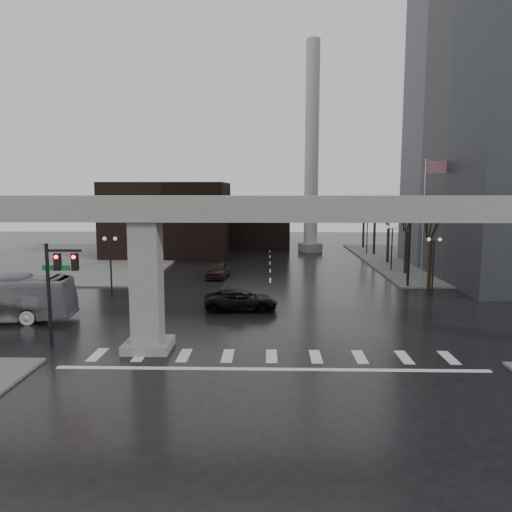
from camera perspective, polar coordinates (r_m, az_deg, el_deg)
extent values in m
plane|color=black|center=(28.72, 1.78, -10.72)|extent=(160.00, 160.00, 0.00)
cube|color=slate|center=(69.06, 23.72, -0.51)|extent=(28.00, 36.00, 0.15)
cube|color=slate|center=(68.91, -20.57, -0.37)|extent=(28.00, 36.00, 0.15)
cube|color=gray|center=(27.29, 1.85, 5.44)|extent=(48.00, 2.20, 1.40)
cube|color=gray|center=(28.61, -12.37, -3.41)|extent=(1.60, 1.60, 7.30)
cube|color=gray|center=(29.44, -12.18, -9.92)|extent=(2.60, 2.60, 0.50)
cube|color=black|center=(70.75, -9.84, 4.21)|extent=(16.00, 14.00, 10.00)
cube|color=black|center=(79.45, 0.13, 3.95)|extent=(10.00, 10.00, 8.00)
cylinder|color=#BBBBB7|center=(73.77, 6.39, 12.18)|extent=(2.00, 2.00, 30.00)
cylinder|color=gray|center=(74.01, 6.23, 1.00)|extent=(3.60, 3.60, 1.20)
cylinder|color=black|center=(48.13, 17.10, 1.25)|extent=(0.24, 0.24, 8.00)
cylinder|color=black|center=(46.63, 10.10, 5.22)|extent=(12.00, 0.18, 0.18)
cube|color=black|center=(47.21, 13.70, 4.36)|extent=(0.35, 0.30, 1.00)
cube|color=black|center=(46.59, 9.48, 4.43)|extent=(0.35, 0.30, 1.00)
cube|color=black|center=(46.23, 5.16, 4.48)|extent=(0.35, 0.30, 1.00)
sphere|color=#FF0C05|center=(47.02, 13.76, 4.72)|extent=(0.20, 0.20, 0.20)
cube|color=#0C5A2C|center=(47.52, 15.49, 4.87)|extent=(1.80, 0.05, 0.35)
cube|color=#0C5A2C|center=(46.38, 7.65, 5.01)|extent=(1.80, 0.05, 0.35)
cylinder|color=black|center=(31.08, -22.58, -4.17)|extent=(0.20, 0.20, 6.00)
cylinder|color=black|center=(30.29, -21.10, 0.59)|extent=(2.00, 0.14, 0.14)
cube|color=black|center=(30.53, -21.74, -0.62)|extent=(0.35, 0.30, 1.00)
cube|color=black|center=(30.15, -19.99, -0.64)|extent=(0.35, 0.30, 1.00)
cube|color=#0C5A2C|center=(30.61, -21.88, -1.27)|extent=(1.60, 0.05, 0.30)
cylinder|color=silver|center=(51.65, 18.59, 3.83)|extent=(0.12, 0.12, 12.00)
cube|color=red|center=(51.91, 19.90, 9.54)|extent=(2.00, 0.03, 1.20)
cylinder|color=black|center=(43.98, 19.57, -1.52)|extent=(0.14, 0.14, 4.80)
cube|color=black|center=(43.69, 19.70, 1.52)|extent=(0.90, 0.06, 0.06)
sphere|color=silver|center=(43.53, 19.15, 1.79)|extent=(0.32, 0.32, 0.32)
sphere|color=silver|center=(43.81, 20.27, 1.78)|extent=(0.32, 0.32, 0.32)
cylinder|color=black|center=(57.32, 15.25, 0.68)|extent=(0.14, 0.14, 4.80)
cube|color=black|center=(57.10, 15.33, 3.02)|extent=(0.90, 0.06, 0.06)
sphere|color=silver|center=(56.98, 14.90, 3.23)|extent=(0.32, 0.32, 0.32)
sphere|color=silver|center=(57.20, 15.78, 3.21)|extent=(0.32, 0.32, 0.32)
cylinder|color=black|center=(70.92, 12.57, 2.04)|extent=(0.14, 0.14, 4.80)
cube|color=black|center=(70.74, 12.63, 3.93)|extent=(0.90, 0.06, 0.06)
sphere|color=silver|center=(70.64, 12.27, 4.10)|extent=(0.32, 0.32, 0.32)
sphere|color=silver|center=(70.82, 12.99, 4.09)|extent=(0.32, 0.32, 0.32)
cylinder|color=black|center=(43.86, -16.24, -1.41)|extent=(0.14, 0.14, 4.80)
cube|color=black|center=(43.57, -16.36, 1.65)|extent=(0.90, 0.06, 0.06)
sphere|color=silver|center=(43.69, -16.93, 1.90)|extent=(0.32, 0.32, 0.32)
sphere|color=silver|center=(43.42, -15.80, 1.91)|extent=(0.32, 0.32, 0.32)
cylinder|color=black|center=(57.23, -12.02, 0.77)|extent=(0.14, 0.14, 4.80)
cube|color=black|center=(57.01, -12.08, 3.11)|extent=(0.90, 0.06, 0.06)
sphere|color=silver|center=(57.10, -12.53, 3.31)|extent=(0.32, 0.32, 0.32)
sphere|color=silver|center=(56.89, -11.65, 3.32)|extent=(0.32, 0.32, 0.32)
cylinder|color=black|center=(70.85, -9.40, 2.11)|extent=(0.14, 0.14, 4.80)
cube|color=black|center=(70.67, -9.44, 4.01)|extent=(0.90, 0.06, 0.06)
sphere|color=silver|center=(70.74, -9.80, 4.17)|extent=(0.32, 0.32, 0.32)
sphere|color=silver|center=(70.57, -9.09, 4.17)|extent=(0.32, 0.32, 0.32)
cylinder|color=black|center=(48.07, 19.22, -0.91)|extent=(0.34, 0.34, 4.55)
cylinder|color=black|center=(47.69, 19.42, 3.53)|extent=(0.12, 1.52, 2.98)
cylinder|color=black|center=(48.10, 19.88, 3.26)|extent=(0.83, 1.14, 2.51)
cylinder|color=black|center=(55.66, 16.73, 0.35)|extent=(0.34, 0.34, 4.66)
cylinder|color=black|center=(55.33, 16.88, 4.28)|extent=(0.12, 1.55, 3.05)
cylinder|color=black|center=(55.72, 17.30, 4.04)|extent=(0.85, 1.16, 2.57)
cylinder|color=black|center=(63.36, 14.84, 1.31)|extent=(0.34, 0.34, 4.76)
cylinder|color=black|center=(63.07, 14.96, 4.84)|extent=(0.12, 1.59, 3.11)
cylinder|color=black|center=(63.44, 15.35, 4.62)|extent=(0.86, 1.18, 2.62)
cylinder|color=black|center=(71.12, 13.36, 2.05)|extent=(0.34, 0.34, 4.87)
cylinder|color=black|center=(70.86, 13.46, 5.27)|extent=(0.12, 1.62, 3.18)
cylinder|color=black|center=(71.22, 13.81, 5.07)|extent=(0.88, 1.20, 2.68)
cylinder|color=black|center=(78.92, 12.18, 2.65)|extent=(0.34, 0.34, 4.97)
cylinder|color=black|center=(78.69, 12.26, 5.62)|extent=(0.12, 1.65, 3.25)
cylinder|color=black|center=(79.04, 12.58, 5.43)|extent=(0.89, 1.23, 2.74)
imported|color=black|center=(37.71, -1.73, -5.06)|extent=(5.67, 2.87, 1.54)
imported|color=black|center=(51.58, -4.35, -1.60)|extent=(2.48, 4.98, 1.63)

